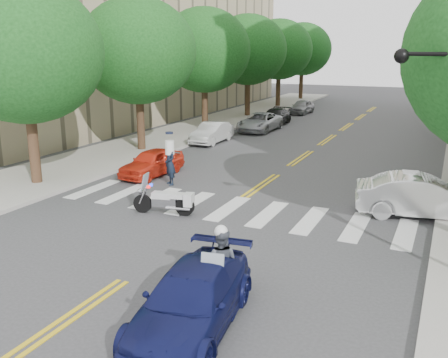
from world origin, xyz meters
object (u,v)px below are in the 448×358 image
Objects in this scene: motorcycle_police at (222,267)px; officer_standing at (170,164)px; motorcycle_parked at (169,201)px; convertible at (422,196)px; sedan_blue at (192,300)px.

motorcycle_police is 1.25× the size of officer_standing.
motorcycle_police is 6.51m from motorcycle_parked.
motorcycle_parked is 0.50× the size of convertible.
convertible is (10.14, 0.00, -0.19)m from officer_standing.
motorcycle_parked is at bearing -21.58° from officer_standing.
motorcycle_police is 0.51× the size of convertible.
motorcycle_police reaches higher than motorcycle_parked.
officer_standing is (-2.00, 3.47, 0.42)m from motorcycle_parked.
convertible reaches higher than motorcycle_parked.
motorcycle_parked is at bearing 117.19° from sedan_blue.
motorcycle_parked is 8.85m from convertible.
motorcycle_police reaches higher than officer_standing.
officer_standing is 0.42× the size of sedan_blue.
convertible is 10.41m from sedan_blue.
motorcycle_parked is 0.51× the size of sedan_blue.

